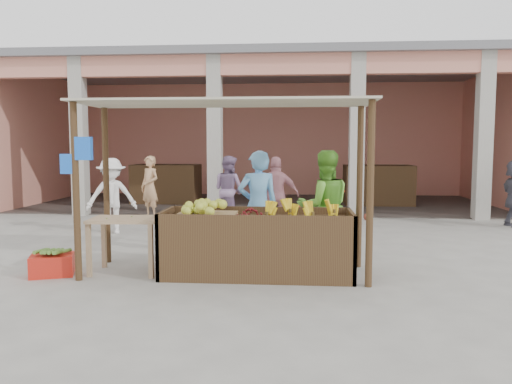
# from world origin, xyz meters

# --- Properties ---
(ground) EXTENTS (60.00, 60.00, 0.00)m
(ground) POSITION_xyz_m (0.00, 0.00, 0.00)
(ground) COLOR gray
(ground) RESTS_ON ground
(market_building) EXTENTS (14.40, 6.40, 4.20)m
(market_building) POSITION_xyz_m (0.05, 8.93, 2.70)
(market_building) COLOR #DF8774
(market_building) RESTS_ON ground
(fruit_stall) EXTENTS (2.60, 0.95, 0.80)m
(fruit_stall) POSITION_xyz_m (0.50, 0.00, 0.40)
(fruit_stall) COLOR #48351C
(fruit_stall) RESTS_ON ground
(stall_awning) EXTENTS (4.09, 1.35, 2.39)m
(stall_awning) POSITION_xyz_m (-0.01, 0.06, 1.98)
(stall_awning) COLOR #48351C
(stall_awning) RESTS_ON ground
(banana_heap) EXTENTS (1.04, 0.56, 0.19)m
(banana_heap) POSITION_xyz_m (1.07, -0.04, 0.89)
(banana_heap) COLOR yellow
(banana_heap) RESTS_ON fruit_stall
(melon_tray) EXTENTS (0.80, 0.69, 0.21)m
(melon_tray) POSITION_xyz_m (-0.20, -0.05, 0.90)
(melon_tray) COLOR #9C7950
(melon_tray) RESTS_ON fruit_stall
(berry_heap) EXTENTS (0.40, 0.33, 0.13)m
(berry_heap) POSITION_xyz_m (0.40, 0.05, 0.86)
(berry_heap) COLOR maroon
(berry_heap) RESTS_ON fruit_stall
(side_table) EXTENTS (1.00, 0.70, 0.78)m
(side_table) POSITION_xyz_m (-1.35, -0.00, 0.64)
(side_table) COLOR tan
(side_table) RESTS_ON ground
(papaya_pile) EXTENTS (0.67, 0.38, 0.19)m
(papaya_pile) POSITION_xyz_m (-1.35, -0.00, 0.87)
(papaya_pile) COLOR #459330
(papaya_pile) RESTS_ON side_table
(red_crate) EXTENTS (0.66, 0.57, 0.29)m
(red_crate) POSITION_xyz_m (-2.32, -0.24, 0.15)
(red_crate) COLOR red
(red_crate) RESTS_ON ground
(plantain_bundle) EXTENTS (0.42, 0.30, 0.08)m
(plantain_bundle) POSITION_xyz_m (-2.32, -0.24, 0.33)
(plantain_bundle) COLOR #55822F
(plantain_bundle) RESTS_ON red_crate
(produce_sacks) EXTENTS (0.83, 0.78, 0.63)m
(produce_sacks) POSITION_xyz_m (2.53, 5.36, 0.32)
(produce_sacks) COLOR maroon
(produce_sacks) RESTS_ON ground
(vendor_blue) EXTENTS (0.79, 0.65, 1.83)m
(vendor_blue) POSITION_xyz_m (0.44, 0.87, 0.91)
(vendor_blue) COLOR #65A8E2
(vendor_blue) RESTS_ON ground
(vendor_green) EXTENTS (0.95, 0.67, 1.81)m
(vendor_green) POSITION_xyz_m (1.46, 0.82, 0.90)
(vendor_green) COLOR #6BBE36
(vendor_green) RESTS_ON ground
(motorcycle) EXTENTS (1.39, 2.13, 1.05)m
(motorcycle) POSITION_xyz_m (1.28, 2.19, 0.53)
(motorcycle) COLOR maroon
(motorcycle) RESTS_ON ground
(shopper_a) EXTENTS (1.18, 0.87, 1.66)m
(shopper_a) POSITION_xyz_m (-2.71, 3.07, 0.83)
(shopper_a) COLOR white
(shopper_a) RESTS_ON ground
(shopper_b) EXTENTS (1.02, 0.60, 1.67)m
(shopper_b) POSITION_xyz_m (0.63, 3.39, 0.84)
(shopper_b) COLOR #BF7C85
(shopper_b) RESTS_ON ground
(shopper_e) EXTENTS (0.75, 0.71, 1.60)m
(shopper_e) POSITION_xyz_m (-2.56, 5.25, 0.80)
(shopper_e) COLOR tan
(shopper_e) RESTS_ON ground
(shopper_f) EXTENTS (0.96, 0.86, 1.70)m
(shopper_f) POSITION_xyz_m (-0.51, 4.56, 0.85)
(shopper_f) COLOR gray
(shopper_f) RESTS_ON ground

